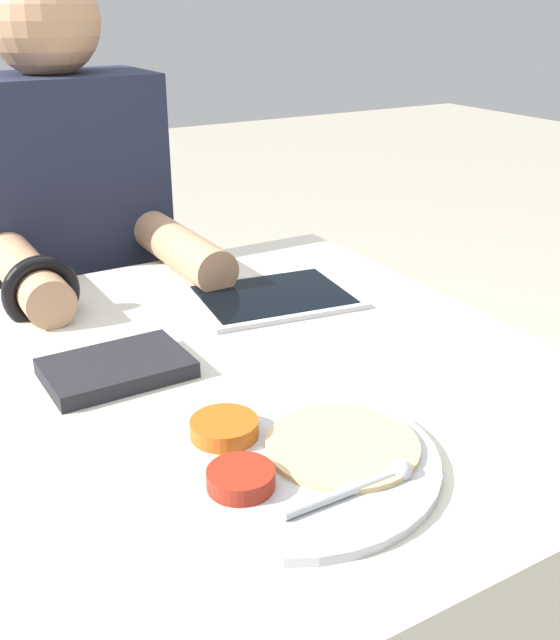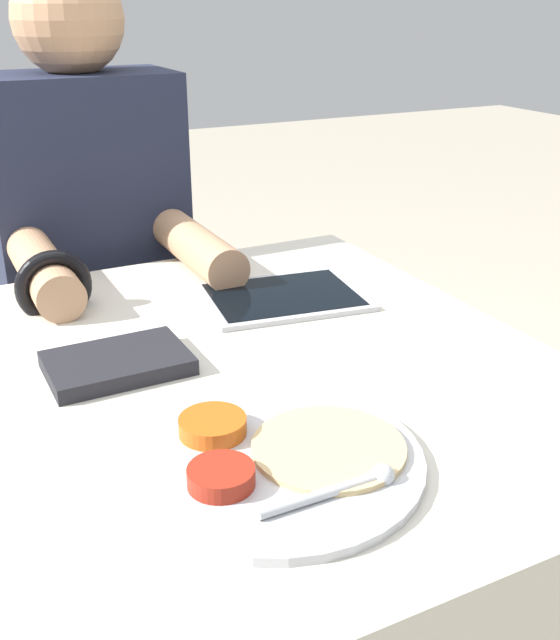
# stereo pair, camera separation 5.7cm
# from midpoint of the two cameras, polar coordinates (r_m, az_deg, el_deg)

# --- Properties ---
(dining_table) EXTENTS (0.93, 0.85, 0.73)m
(dining_table) POSITION_cam_midpoint_polar(r_m,az_deg,el_deg) (1.11, -8.24, -21.70)
(dining_table) COLOR beige
(dining_table) RESTS_ON ground_plane
(thali_tray) EXTENTS (0.29, 0.29, 0.03)m
(thali_tray) POSITION_cam_midpoint_polar(r_m,az_deg,el_deg) (0.74, -1.42, -10.44)
(thali_tray) COLOR #B7BABF
(thali_tray) RESTS_ON dining_table
(red_notebook) EXTENTS (0.17, 0.12, 0.02)m
(red_notebook) POSITION_cam_midpoint_polar(r_m,az_deg,el_deg) (0.92, -14.07, -3.68)
(red_notebook) COLOR silver
(red_notebook) RESTS_ON dining_table
(tablet_device) EXTENTS (0.26, 0.21, 0.01)m
(tablet_device) POSITION_cam_midpoint_polar(r_m,az_deg,el_deg) (1.12, -1.98, 1.76)
(tablet_device) COLOR #B7B7BC
(tablet_device) RESTS_ON dining_table
(person_diner) EXTENTS (0.35, 0.47, 1.21)m
(person_diner) POSITION_cam_midpoint_polar(r_m,az_deg,el_deg) (1.48, -16.09, -0.36)
(person_diner) COLOR black
(person_diner) RESTS_ON ground_plane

